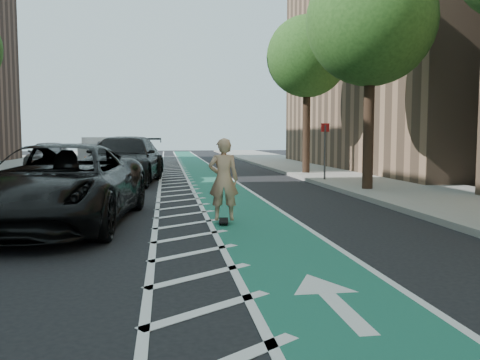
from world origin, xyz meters
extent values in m
plane|color=black|center=(0.00, 0.00, 0.00)|extent=(120.00, 120.00, 0.00)
cube|color=#1B614D|center=(3.00, 10.00, 0.01)|extent=(2.00, 90.00, 0.01)
cube|color=silver|center=(1.50, 10.00, 0.01)|extent=(1.40, 90.00, 0.01)
cube|color=gray|center=(9.50, 10.00, 0.07)|extent=(5.00, 90.00, 0.15)
cube|color=gray|center=(7.05, 10.00, 0.08)|extent=(0.12, 90.00, 0.16)
cube|color=#84664C|center=(17.50, 20.00, 9.50)|extent=(14.00, 22.00, 19.00)
cylinder|color=#382619|center=(7.90, 8.00, 2.20)|extent=(0.36, 0.36, 4.40)
sphere|color=#1E4517|center=(7.90, 8.00, 5.80)|extent=(4.20, 4.20, 4.20)
cylinder|color=#382619|center=(7.90, 16.00, 2.20)|extent=(0.36, 0.36, 4.40)
sphere|color=#1E4517|center=(7.90, 16.00, 5.80)|extent=(4.20, 4.20, 4.20)
cylinder|color=#4C4C4C|center=(7.60, 12.00, 1.20)|extent=(0.08, 0.08, 2.40)
cube|color=red|center=(7.60, 12.00, 2.30)|extent=(0.35, 0.02, 0.35)
cube|color=black|center=(2.30, 2.73, 0.08)|extent=(0.28, 0.72, 0.03)
cylinder|color=black|center=(2.26, 2.97, 0.03)|extent=(0.03, 0.06, 0.05)
cylinder|color=black|center=(2.40, 2.95, 0.03)|extent=(0.03, 0.06, 0.05)
cylinder|color=black|center=(2.20, 2.50, 0.03)|extent=(0.03, 0.06, 0.05)
cylinder|color=black|center=(2.34, 2.49, 0.03)|extent=(0.03, 0.06, 0.05)
imported|color=tan|center=(2.30, 2.73, 1.00)|extent=(0.71, 0.51, 1.82)
imported|color=black|center=(-1.26, 3.06, 0.90)|extent=(3.56, 6.69, 1.79)
imported|color=black|center=(-0.65, 12.98, 0.97)|extent=(3.43, 6.93, 1.94)
imported|color=gray|center=(-5.72, 22.51, 0.84)|extent=(2.09, 4.99, 1.69)
imported|color=#515055|center=(-2.80, 28.28, 0.79)|extent=(1.76, 4.81, 1.58)
cube|color=silver|center=(-4.26, 34.02, 0.92)|extent=(2.38, 3.18, 1.84)
cube|color=silver|center=(-4.53, 31.83, 0.69)|extent=(2.01, 1.69, 1.38)
cylinder|color=black|center=(-5.40, 31.56, 0.32)|extent=(0.31, 0.67, 0.65)
cylinder|color=black|center=(-3.75, 31.36, 0.32)|extent=(0.31, 0.67, 0.65)
cylinder|color=black|center=(-4.99, 34.86, 0.32)|extent=(0.31, 0.67, 0.65)
cylinder|color=black|center=(-3.34, 34.65, 0.32)|extent=(0.31, 0.67, 0.65)
cylinder|color=orange|center=(-3.60, 14.00, 0.42)|extent=(0.48, 0.48, 0.84)
cylinder|color=silver|center=(-3.60, 14.00, 0.28)|extent=(0.49, 0.49, 0.11)
cylinder|color=silver|center=(-3.60, 14.00, 0.54)|extent=(0.49, 0.49, 0.11)
cylinder|color=black|center=(-3.60, 14.00, 0.02)|extent=(0.62, 0.62, 0.04)
cylinder|color=orange|center=(-2.40, 15.87, 0.50)|extent=(0.57, 0.57, 0.99)
cylinder|color=silver|center=(-2.40, 15.87, 0.33)|extent=(0.58, 0.58, 0.13)
cylinder|color=silver|center=(-2.40, 15.87, 0.64)|extent=(0.58, 0.58, 0.13)
cylinder|color=black|center=(-2.40, 15.87, 0.02)|extent=(0.73, 0.73, 0.04)
camera|label=1|loc=(1.04, -8.37, 1.97)|focal=38.00mm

